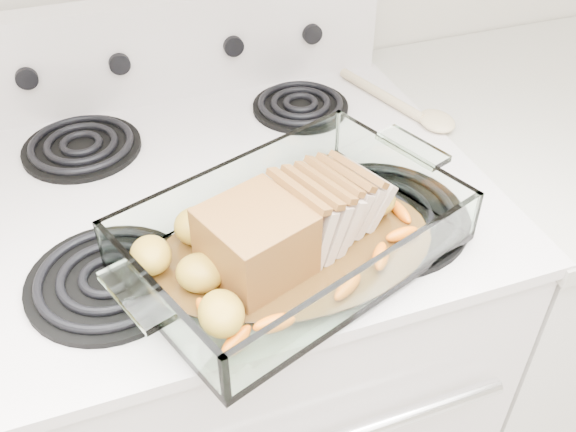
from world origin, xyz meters
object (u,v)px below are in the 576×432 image
object	(u,v)px
counter_right	(518,287)
baking_dish	(293,241)
pork_roast	(282,226)
electric_range	(236,364)

from	to	relation	value
counter_right	baking_dish	xyz separation A→B (m)	(-0.62, -0.20, 0.50)
pork_roast	counter_right	bearing A→B (deg)	24.64
electric_range	counter_right	size ratio (longest dim) A/B	1.20
electric_range	baking_dish	size ratio (longest dim) A/B	2.72
electric_range	pork_roast	size ratio (longest dim) A/B	4.29
electric_range	counter_right	world-z (taller)	electric_range
electric_range	counter_right	xyz separation A→B (m)	(0.66, -0.00, -0.02)
baking_dish	pork_roast	xyz separation A→B (m)	(-0.02, 0.00, 0.03)
electric_range	counter_right	distance (m)	0.67
electric_range	pork_roast	bearing A→B (deg)	-81.58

